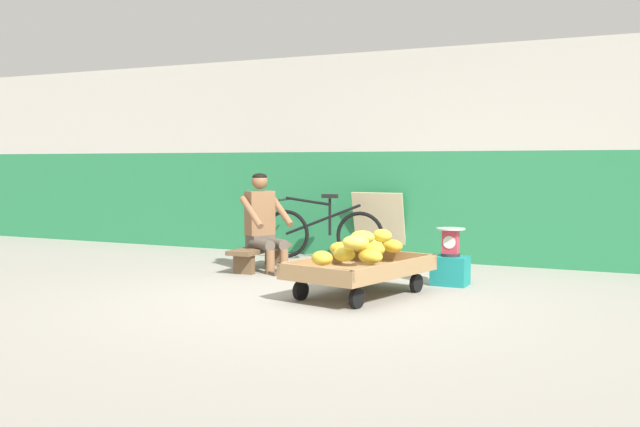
% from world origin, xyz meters
% --- Properties ---
extents(ground_plane, '(80.00, 80.00, 0.00)m').
position_xyz_m(ground_plane, '(0.00, 0.00, 0.00)').
color(ground_plane, gray).
extents(back_wall, '(16.00, 0.30, 2.71)m').
position_xyz_m(back_wall, '(0.00, 3.23, 1.35)').
color(back_wall, '#287F4C').
rests_on(back_wall, ground).
extents(banana_cart, '(1.13, 1.59, 0.36)m').
position_xyz_m(banana_cart, '(0.30, 0.46, 0.24)').
color(banana_cart, '#99754C').
rests_on(banana_cart, ground).
extents(banana_pile, '(0.74, 1.44, 0.26)m').
position_xyz_m(banana_pile, '(0.29, 0.54, 0.46)').
color(banana_pile, gold).
rests_on(banana_pile, banana_cart).
extents(low_bench, '(0.34, 1.11, 0.27)m').
position_xyz_m(low_bench, '(-1.43, 1.56, 0.20)').
color(low_bench, brown).
rests_on(low_bench, ground).
extents(vendor_seated, '(0.74, 0.65, 1.14)m').
position_xyz_m(vendor_seated, '(-1.35, 1.52, 0.57)').
color(vendor_seated, brown).
rests_on(vendor_seated, ground).
extents(plastic_crate, '(0.36, 0.28, 0.30)m').
position_xyz_m(plastic_crate, '(0.91, 1.44, 0.15)').
color(plastic_crate, '#19847F').
rests_on(plastic_crate, ground).
extents(weighing_scale, '(0.30, 0.30, 0.29)m').
position_xyz_m(weighing_scale, '(0.91, 1.44, 0.45)').
color(weighing_scale, '#28282D').
rests_on(weighing_scale, plastic_crate).
extents(bicycle_near_left, '(1.65, 0.48, 0.86)m').
position_xyz_m(bicycle_near_left, '(-1.15, 2.70, 0.35)').
color(bicycle_near_left, black).
rests_on(bicycle_near_left, ground).
extents(sign_board, '(0.70, 0.23, 0.88)m').
position_xyz_m(sign_board, '(-0.49, 3.04, 0.44)').
color(sign_board, '#C6B289').
rests_on(sign_board, ground).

